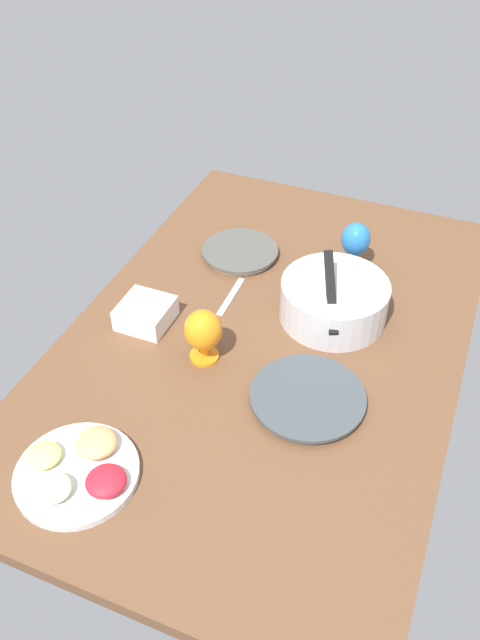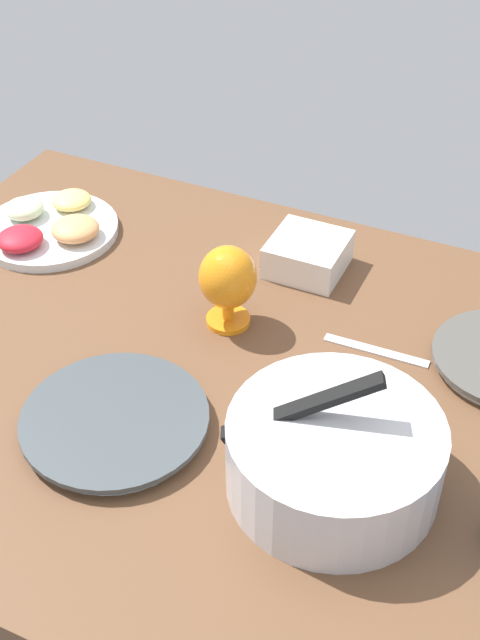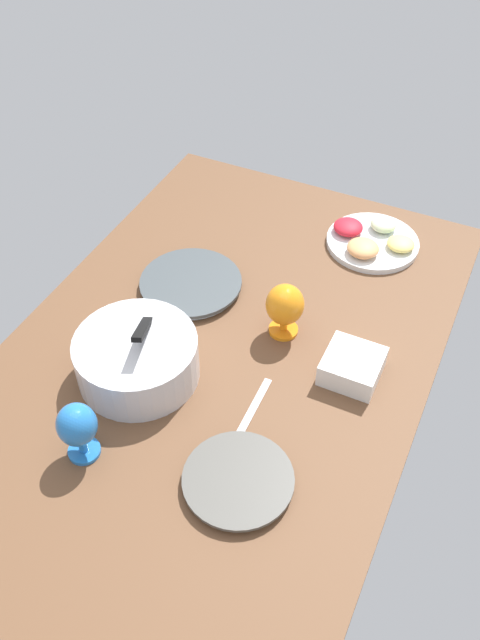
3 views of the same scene
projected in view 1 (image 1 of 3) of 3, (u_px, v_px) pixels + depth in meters
The scene contains 9 objects.
ground_plane at pixel (266, 342), 178.67cm from camera, with size 160.00×104.00×4.00cm, color brown.
dinner_plate_left at pixel (240, 252), 204.97cm from camera, with size 24.15×24.15×2.36cm.
dinner_plate_right at pixel (308, 398), 158.61cm from camera, with size 28.53×28.53×2.53cm.
mixing_bowl at pixel (334, 299), 179.45cm from camera, with size 30.58×29.85×18.98cm.
fruit_platter at pixel (78, 470), 142.00cm from camera, with size 27.50×27.50×5.58cm.
hurricane_glass_orange at pixel (203, 332), 165.18cm from camera, with size 9.89×9.89×15.29cm.
hurricane_glass_blue at pixel (355, 241), 194.73cm from camera, with size 8.80×8.80×15.60cm.
square_bowl_white at pixel (146, 312), 179.46cm from camera, with size 13.71×13.71×6.36cm.
fork_by_left_plate at pixel (231, 296), 189.96cm from camera, with size 18.00×1.80×0.60cm, color silver.
Camera 1 is at (123.14, 42.96, 120.47)cm, focal length 36.46 mm.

